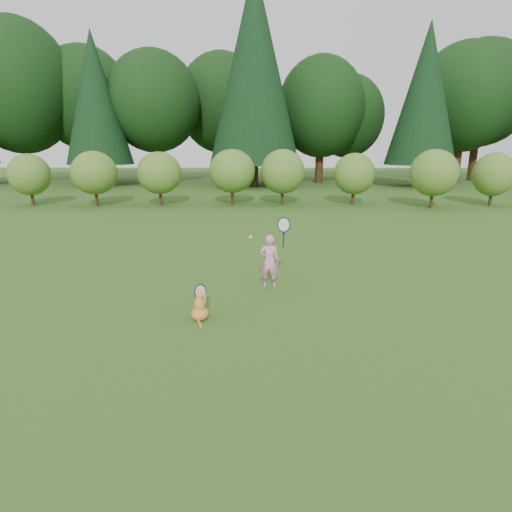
# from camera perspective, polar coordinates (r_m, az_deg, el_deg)

# --- Properties ---
(ground) EXTENTS (100.00, 100.00, 0.00)m
(ground) POSITION_cam_1_polar(r_m,az_deg,el_deg) (7.41, -1.67, -6.79)
(ground) COLOR #2B5116
(ground) RESTS_ON ground
(shrub_row) EXTENTS (28.00, 3.00, 2.80)m
(shrub_row) POSITION_cam_1_polar(r_m,az_deg,el_deg) (19.94, 0.05, 10.72)
(shrub_row) COLOR #567324
(shrub_row) RESTS_ON ground
(woodland_backdrop) EXTENTS (48.00, 10.00, 15.00)m
(woodland_backdrop) POSITION_cam_1_polar(r_m,az_deg,el_deg) (30.29, 0.41, 23.56)
(woodland_backdrop) COLOR black
(woodland_backdrop) RESTS_ON ground
(child) EXTENTS (0.59, 0.34, 1.57)m
(child) POSITION_cam_1_polar(r_m,az_deg,el_deg) (8.25, 1.86, -0.55)
(child) COLOR pink
(child) RESTS_ON ground
(cat) EXTENTS (0.37, 0.65, 0.65)m
(cat) POSITION_cam_1_polar(r_m,az_deg,el_deg) (6.88, -7.50, -6.46)
(cat) COLOR orange
(cat) RESTS_ON ground
(tennis_ball) EXTENTS (0.07, 0.07, 0.07)m
(tennis_ball) POSITION_cam_1_polar(r_m,az_deg,el_deg) (7.26, -0.73, 2.52)
(tennis_ball) COLOR #CED819
(tennis_ball) RESTS_ON ground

